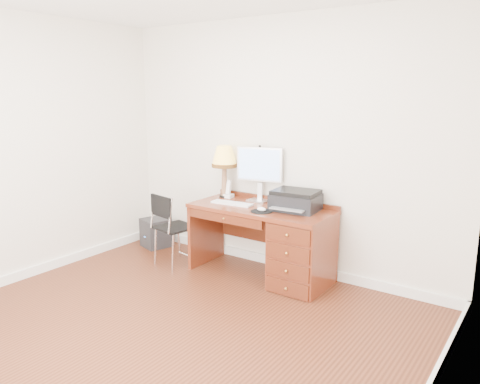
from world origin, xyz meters
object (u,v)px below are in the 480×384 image
Objects in this scene: chair at (171,223)px; equipment_box at (156,233)px; leg_lamp at (224,160)px; desk at (288,244)px; phone at (229,193)px; printer at (296,200)px; monitor at (260,167)px.

equipment_box is at bearing 159.82° from chair.
leg_lamp is at bearing 64.72° from chair.
equipment_box is (-1.92, 0.05, -0.23)m from desk.
desk is 1.82× the size of chair.
leg_lamp reaches higher than phone.
printer is 1.36× the size of equipment_box.
printer is 0.84× the size of leg_lamp.
monitor reaches higher than leg_lamp.
monitor is at bearing 6.05° from phone.
equipment_box is at bearing 175.74° from monitor.
desk reaches higher than equipment_box.
phone reaches higher than chair.
phone is at bearing 178.77° from monitor.
monitor is (-0.49, 0.23, 0.71)m from desk.
desk is 2.55× the size of monitor.
printer is 0.59× the size of chair.
monitor is 0.60m from printer.
printer is at bearing 73.53° from desk.
monitor is at bearing 24.31° from equipment_box.
chair is at bearing -134.55° from phone.
monitor is 1.16m from chair.
desk is at bearing 15.61° from equipment_box.
leg_lamp reaches higher than chair.
printer is 0.89m from phone.
phone is (0.06, 0.00, -0.37)m from leg_lamp.
equipment_box is at bearing -178.06° from phone.
phone is 0.55× the size of equipment_box.
monitor reaches higher than chair.
printer is (0.03, 0.10, 0.44)m from desk.
leg_lamp is at bearing 177.43° from monitor.
leg_lamp is 1.42m from equipment_box.
printer is at bearing 29.08° from chair.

